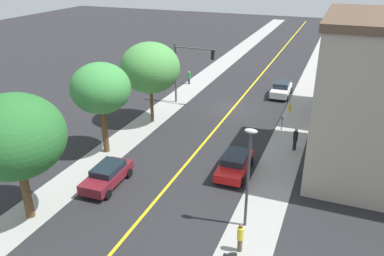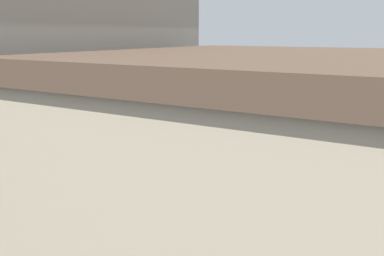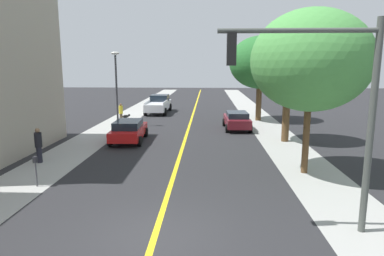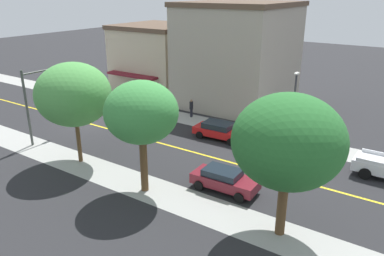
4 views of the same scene
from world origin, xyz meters
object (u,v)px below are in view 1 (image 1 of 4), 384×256
street_tree_right_corner (15,137)px  traffic_light_mast (188,64)px  parking_meter (282,121)px  street_lamp (249,168)px  white_sedan_left_curb (281,89)px  small_dog (230,255)px  red_sedan_left_curb (235,163)px  pedestrian_yellow_shirt (240,237)px  maroon_sedan_right_curb (107,175)px  pedestrian_green_shirt (189,77)px  street_tree_left_far (101,89)px  fire_hydrant (290,107)px  street_tree_left_near (150,68)px  pedestrian_black_shirt (295,139)px

street_tree_right_corner → traffic_light_mast: street_tree_right_corner is taller
parking_meter → traffic_light_mast: (10.37, -3.35, 3.33)m
street_lamp → white_sedan_left_curb: bearing=-85.1°
small_dog → street_tree_right_corner: bearing=-34.2°
red_sedan_left_curb → pedestrian_yellow_shirt: 8.09m
traffic_light_mast → street_lamp: traffic_light_mast is taller
red_sedan_left_curb → white_sedan_left_curb: size_ratio=1.05×
maroon_sedan_right_curb → pedestrian_green_shirt: 23.44m
street_tree_left_far → fire_hydrant: size_ratio=8.28×
white_sedan_left_curb → maroon_sedan_right_curb: bearing=-19.6°
maroon_sedan_right_curb → red_sedan_left_curb: bearing=120.1°
fire_hydrant → traffic_light_mast: (10.33, 1.57, 3.76)m
street_lamp → parking_meter: bearing=-88.6°
street_tree_left_near → parking_meter: size_ratio=5.80×
fire_hydrant → maroon_sedan_right_curb: 20.58m
white_sedan_left_curb → pedestrian_black_shirt: pedestrian_black_shirt is taller
street_tree_right_corner → street_tree_left_far: bearing=-86.9°
street_tree_left_far → street_lamp: (-12.55, 5.02, -1.43)m
traffic_light_mast → white_sedan_left_curb: traffic_light_mast is taller
maroon_sedan_right_curb → small_dog: bearing=66.0°
street_tree_left_far → pedestrian_green_shirt: 19.48m
red_sedan_left_curb → pedestrian_yellow_shirt: bearing=15.5°
traffic_light_mast → red_sedan_left_curb: 15.18m
traffic_light_mast → maroon_sedan_right_curb: bearing=-86.5°
white_sedan_left_curb → pedestrian_yellow_shirt: 25.90m
white_sedan_left_curb → pedestrian_green_shirt: pedestrian_green_shirt is taller
street_lamp → pedestrian_yellow_shirt: 3.64m
street_tree_right_corner → pedestrian_green_shirt: street_tree_right_corner is taller
street_tree_left_far → white_sedan_left_curb: 21.81m
pedestrian_black_shirt → red_sedan_left_curb: bearing=-33.9°
traffic_light_mast → maroon_sedan_right_curb: traffic_light_mast is taller
traffic_light_mast → pedestrian_green_shirt: bearing=110.9°
parking_meter → street_tree_right_corner: bearing=57.1°
red_sedan_left_curb → pedestrian_green_shirt: 21.49m
street_lamp → pedestrian_green_shirt: street_lamp is taller
street_lamp → small_dog: (-0.05, 3.14, -3.39)m
street_tree_right_corner → traffic_light_mast: (-1.34, -21.47, -1.05)m
white_sedan_left_curb → street_tree_right_corner: bearing=-21.0°
fire_hydrant → pedestrian_black_shirt: bearing=101.2°
traffic_light_mast → pedestrian_yellow_shirt: (-11.01, 19.78, -3.30)m
street_lamp → small_dog: street_lamp is taller
white_sedan_left_curb → small_dog: bearing=3.5°
fire_hydrant → traffic_light_mast: traffic_light_mast is taller
red_sedan_left_curb → pedestrian_black_shirt: size_ratio=2.53×
street_tree_left_near → white_sedan_left_curb: bearing=-130.1°
maroon_sedan_right_curb → small_dog: size_ratio=6.02×
white_sedan_left_curb → pedestrian_yellow_shirt: size_ratio=2.58×
red_sedan_left_curb → pedestrian_yellow_shirt: pedestrian_yellow_shirt is taller
parking_meter → pedestrian_green_shirt: (12.81, -9.75, -0.01)m
street_tree_left_far → traffic_light_mast: bearing=-98.3°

